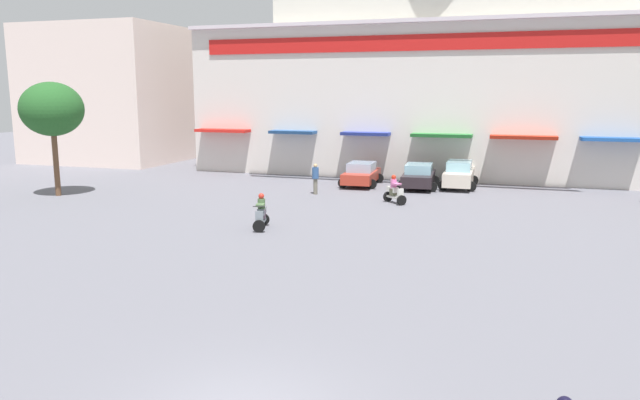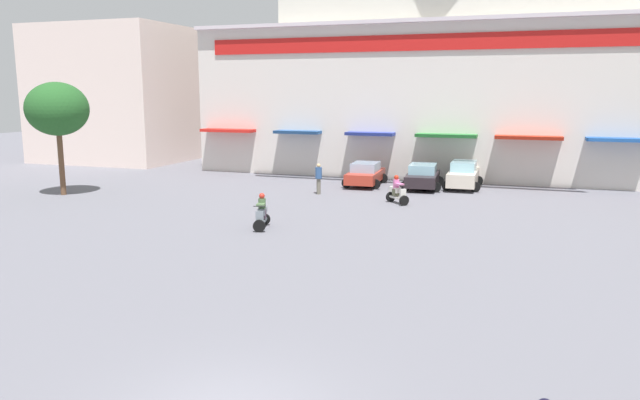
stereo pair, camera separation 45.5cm
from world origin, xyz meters
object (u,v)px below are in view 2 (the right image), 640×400
at_px(plaza_tree_0, 57,109).
at_px(pedestrian_1, 319,177).
at_px(scooter_rider_3, 397,192).
at_px(scooter_rider_7, 262,214).
at_px(parked_car_1, 423,176).
at_px(parked_car_0, 365,174).
at_px(parked_car_2, 463,175).

height_order(plaza_tree_0, pedestrian_1, plaza_tree_0).
distance_m(scooter_rider_3, pedestrian_1, 5.02).
xyz_separation_m(plaza_tree_0, scooter_rider_7, (14.16, -4.10, -4.15)).
height_order(parked_car_1, scooter_rider_3, scooter_rider_3).
bearing_deg(plaza_tree_0, parked_car_0, 30.00).
relative_size(parked_car_2, pedestrian_1, 2.41).
bearing_deg(pedestrian_1, plaza_tree_0, -160.37).
relative_size(scooter_rider_7, pedestrian_1, 0.88).
xyz_separation_m(scooter_rider_3, scooter_rider_7, (-4.29, -7.58, 0.02)).
bearing_deg(parked_car_2, scooter_rider_7, -116.87).
height_order(parked_car_0, scooter_rider_3, scooter_rider_3).
xyz_separation_m(scooter_rider_3, pedestrian_1, (-4.81, 1.38, 0.37)).
distance_m(plaza_tree_0, pedestrian_1, 14.96).
height_order(parked_car_1, parked_car_2, parked_car_2).
relative_size(parked_car_0, parked_car_1, 0.98).
bearing_deg(parked_car_1, parked_car_0, -179.27).
distance_m(parked_car_2, pedestrian_1, 9.01).
bearing_deg(parked_car_0, scooter_rider_7, -95.14).
relative_size(parked_car_1, pedestrian_1, 2.45).
relative_size(parked_car_0, scooter_rider_3, 2.81).
height_order(parked_car_2, scooter_rider_7, parked_car_2).
xyz_separation_m(parked_car_1, scooter_rider_7, (-4.72, -12.99, -0.10)).
distance_m(plaza_tree_0, parked_car_1, 21.25).
relative_size(plaza_tree_0, scooter_rider_7, 4.07).
bearing_deg(parked_car_2, scooter_rider_3, -113.55).
xyz_separation_m(plaza_tree_0, scooter_rider_3, (18.44, 3.48, -4.17)).
distance_m(parked_car_0, pedestrian_1, 4.34).
relative_size(parked_car_2, scooter_rider_3, 2.83).
bearing_deg(scooter_rider_3, scooter_rider_7, -119.48).
relative_size(scooter_rider_3, pedestrian_1, 0.85).
bearing_deg(pedestrian_1, scooter_rider_3, -16.03).
height_order(parked_car_1, scooter_rider_7, scooter_rider_7).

